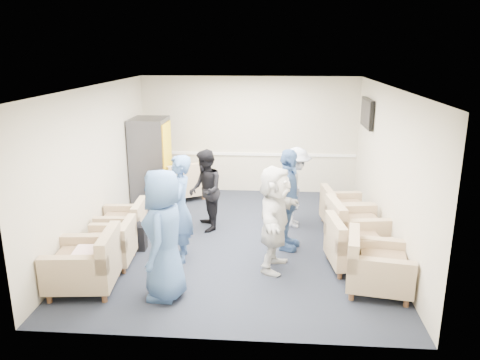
# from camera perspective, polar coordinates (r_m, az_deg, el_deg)

# --- Properties ---
(floor) EXTENTS (6.00, 6.00, 0.00)m
(floor) POSITION_cam_1_polar(r_m,az_deg,el_deg) (8.45, -0.10, -7.25)
(floor) COLOR black
(floor) RESTS_ON ground
(ceiling) EXTENTS (6.00, 6.00, 0.00)m
(ceiling) POSITION_cam_1_polar(r_m,az_deg,el_deg) (7.80, -0.11, 11.31)
(ceiling) COLOR white
(ceiling) RESTS_ON back_wall
(back_wall) EXTENTS (5.00, 0.02, 2.70)m
(back_wall) POSITION_cam_1_polar(r_m,az_deg,el_deg) (10.95, 1.11, 5.49)
(back_wall) COLOR beige
(back_wall) RESTS_ON floor
(front_wall) EXTENTS (5.00, 0.02, 2.70)m
(front_wall) POSITION_cam_1_polar(r_m,az_deg,el_deg) (5.18, -2.69, -6.48)
(front_wall) COLOR beige
(front_wall) RESTS_ON floor
(left_wall) EXTENTS (0.02, 6.00, 2.70)m
(left_wall) POSITION_cam_1_polar(r_m,az_deg,el_deg) (8.58, -17.01, 1.89)
(left_wall) COLOR beige
(left_wall) RESTS_ON floor
(right_wall) EXTENTS (0.02, 6.00, 2.70)m
(right_wall) POSITION_cam_1_polar(r_m,az_deg,el_deg) (8.22, 17.55, 1.25)
(right_wall) COLOR beige
(right_wall) RESTS_ON floor
(chair_rail) EXTENTS (4.98, 0.04, 0.06)m
(chair_rail) POSITION_cam_1_polar(r_m,az_deg,el_deg) (11.02, 1.09, 3.17)
(chair_rail) COLOR white
(chair_rail) RESTS_ON back_wall
(tv) EXTENTS (0.10, 1.00, 0.58)m
(tv) POSITION_cam_1_polar(r_m,az_deg,el_deg) (9.81, 15.22, 7.86)
(tv) COLOR black
(tv) RESTS_ON right_wall
(armchair_left_near) EXTENTS (1.00, 1.00, 0.73)m
(armchair_left_near) POSITION_cam_1_polar(r_m,az_deg,el_deg) (7.03, -18.08, -9.84)
(armchair_left_near) COLOR tan
(armchair_left_near) RESTS_ON floor
(armchair_left_mid) EXTENTS (0.81, 0.81, 0.61)m
(armchair_left_mid) POSITION_cam_1_polar(r_m,az_deg,el_deg) (7.69, -15.41, -7.81)
(armchair_left_mid) COLOR tan
(armchair_left_mid) RESTS_ON floor
(armchair_left_far) EXTENTS (0.82, 0.82, 0.62)m
(armchair_left_far) POSITION_cam_1_polar(r_m,az_deg,el_deg) (8.53, -13.86, -5.30)
(armchair_left_far) COLOR tan
(armchair_left_far) RESTS_ON floor
(armchair_right_near) EXTENTS (1.01, 1.01, 0.70)m
(armchair_right_near) POSITION_cam_1_polar(r_m,az_deg,el_deg) (6.93, 16.08, -10.19)
(armchair_right_near) COLOR tan
(armchair_right_near) RESTS_ON floor
(armchair_right_midnear) EXTENTS (0.96, 0.96, 0.69)m
(armchair_right_midnear) POSITION_cam_1_polar(r_m,az_deg,el_deg) (7.50, 13.67, -7.99)
(armchair_right_midnear) COLOR tan
(armchair_right_midnear) RESTS_ON floor
(armchair_right_midfar) EXTENTS (1.02, 1.02, 0.72)m
(armchair_right_midfar) POSITION_cam_1_polar(r_m,az_deg,el_deg) (8.19, 13.61, -5.79)
(armchair_right_midfar) COLOR tan
(armchair_right_midfar) RESTS_ON floor
(armchair_right_far) EXTENTS (0.90, 0.90, 0.65)m
(armchair_right_far) POSITION_cam_1_polar(r_m,az_deg,el_deg) (9.12, 12.30, -3.70)
(armchair_right_far) COLOR tan
(armchair_right_far) RESTS_ON floor
(armchair_corner) EXTENTS (1.27, 1.27, 0.74)m
(armchair_corner) POSITION_cam_1_polar(r_m,az_deg,el_deg) (10.67, -7.00, -0.34)
(armchair_corner) COLOR tan
(armchair_corner) RESTS_ON floor
(vending_machine) EXTENTS (0.76, 0.88, 1.87)m
(vending_machine) POSITION_cam_1_polar(r_m,az_deg,el_deg) (10.42, -10.79, 2.34)
(vending_machine) COLOR #4A4A51
(vending_machine) RESTS_ON floor
(backpack) EXTENTS (0.31, 0.23, 0.52)m
(backpack) POSITION_cam_1_polar(r_m,az_deg,el_deg) (8.15, -12.46, -6.51)
(backpack) COLOR black
(backpack) RESTS_ON floor
(pillow) EXTENTS (0.35, 0.43, 0.12)m
(pillow) POSITION_cam_1_polar(r_m,az_deg,el_deg) (6.95, -18.33, -8.54)
(pillow) COLOR white
(pillow) RESTS_ON armchair_left_near
(person_front_left) EXTENTS (0.58, 0.89, 1.81)m
(person_front_left) POSITION_cam_1_polar(r_m,az_deg,el_deg) (6.37, -9.26, -6.63)
(person_front_left) COLOR #3B5B8E
(person_front_left) RESTS_ON floor
(person_mid_left) EXTENTS (0.51, 0.69, 1.73)m
(person_mid_left) POSITION_cam_1_polar(r_m,az_deg,el_deg) (7.45, -7.37, -3.50)
(person_mid_left) COLOR #3B5B8E
(person_mid_left) RESTS_ON floor
(person_back_left) EXTENTS (0.76, 0.87, 1.53)m
(person_back_left) POSITION_cam_1_polar(r_m,az_deg,el_deg) (8.69, -4.24, -1.29)
(person_back_left) COLOR black
(person_back_left) RESTS_ON floor
(person_back_right) EXTENTS (0.63, 1.02, 1.53)m
(person_back_right) POSITION_cam_1_polar(r_m,az_deg,el_deg) (8.90, 6.79, -0.91)
(person_back_right) COLOR silver
(person_back_right) RESTS_ON floor
(person_mid_right) EXTENTS (0.67, 1.09, 1.73)m
(person_mid_right) POSITION_cam_1_polar(r_m,az_deg,el_deg) (7.84, 5.78, -2.45)
(person_mid_right) COLOR #3B5B8E
(person_mid_right) RESTS_ON floor
(person_front_right) EXTENTS (0.80, 1.59, 1.65)m
(person_front_right) POSITION_cam_1_polar(r_m,az_deg,el_deg) (7.12, 4.25, -4.71)
(person_front_right) COLOR silver
(person_front_right) RESTS_ON floor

